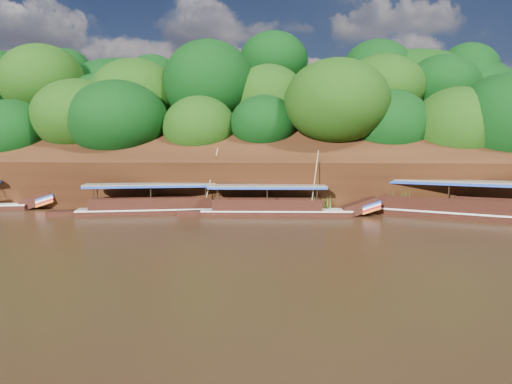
{
  "coord_description": "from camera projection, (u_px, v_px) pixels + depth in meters",
  "views": [
    {
      "loc": [
        0.29,
        -27.36,
        4.62
      ],
      "look_at": [
        -3.74,
        7.0,
        1.74
      ],
      "focal_mm": 35.0,
      "sensor_mm": 36.0,
      "label": 1
    }
  ],
  "objects": [
    {
      "name": "ground",
      "position": [
        309.0,
        234.0,
        27.5
      ],
      "size": [
        160.0,
        160.0,
        0.0
      ],
      "primitive_type": "plane",
      "color": "black",
      "rests_on": "ground"
    },
    {
      "name": "riverbank",
      "position": [
        311.0,
        178.0,
        49.84
      ],
      "size": [
        120.0,
        30.06,
        19.4
      ],
      "color": "black",
      "rests_on": "ground"
    },
    {
      "name": "boat_0",
      "position": [
        477.0,
        211.0,
        33.44
      ],
      "size": [
        15.12,
        9.03,
        5.8
      ],
      "rotation": [
        0.0,
        0.0,
        -0.47
      ],
      "color": "black",
      "rests_on": "ground"
    },
    {
      "name": "boat_1",
      "position": [
        285.0,
        209.0,
        35.48
      ],
      "size": [
        12.67,
        3.07,
        5.04
      ],
      "rotation": [
        0.0,
        0.0,
        0.1
      ],
      "color": "black",
      "rests_on": "ground"
    },
    {
      "name": "boat_2",
      "position": [
        172.0,
        207.0,
        36.56
      ],
      "size": [
        14.04,
        5.78,
        5.23
      ],
      "rotation": [
        0.0,
        0.0,
        0.29
      ],
      "color": "black",
      "rests_on": "ground"
    },
    {
      "name": "reeds",
      "position": [
        270.0,
        201.0,
        37.13
      ],
      "size": [
        49.29,
        2.38,
        1.9
      ],
      "color": "#326419",
      "rests_on": "ground"
    }
  ]
}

